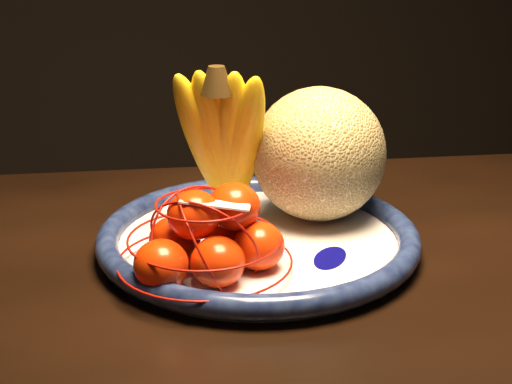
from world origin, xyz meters
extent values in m
cylinder|color=white|center=(-0.22, 0.05, 0.72)|extent=(0.35, 0.35, 0.01)
torus|color=#090F33|center=(-0.22, 0.05, 0.73)|extent=(0.38, 0.38, 0.03)
cylinder|color=white|center=(-0.22, 0.05, 0.72)|extent=(0.17, 0.17, 0.01)
ellipsoid|color=#01025B|center=(-0.15, -0.02, 0.73)|extent=(0.13, 0.14, 0.00)
ellipsoid|color=#01025B|center=(-0.25, 0.14, 0.73)|extent=(0.13, 0.12, 0.00)
ellipsoid|color=#01025B|center=(-0.33, 0.05, 0.73)|extent=(0.12, 0.10, 0.00)
sphere|color=olive|center=(-0.13, 0.10, 0.81)|extent=(0.17, 0.17, 0.17)
ellipsoid|color=yellow|center=(-0.26, 0.12, 0.83)|extent=(0.13, 0.11, 0.21)
ellipsoid|color=yellow|center=(-0.25, 0.12, 0.84)|extent=(0.11, 0.12, 0.21)
ellipsoid|color=yellow|center=(-0.24, 0.12, 0.84)|extent=(0.08, 0.12, 0.21)
ellipsoid|color=yellow|center=(-0.23, 0.11, 0.84)|extent=(0.06, 0.12, 0.21)
ellipsoid|color=yellow|center=(-0.22, 0.11, 0.83)|extent=(0.06, 0.13, 0.21)
cone|color=black|center=(-0.24, 0.12, 0.93)|extent=(0.04, 0.04, 0.03)
ellipsoid|color=#FC2700|center=(-0.35, -0.04, 0.76)|extent=(0.06, 0.06, 0.05)
ellipsoid|color=#FC2700|center=(-0.29, -0.05, 0.76)|extent=(0.06, 0.06, 0.05)
ellipsoid|color=#FC2700|center=(-0.24, -0.02, 0.76)|extent=(0.06, 0.06, 0.05)
ellipsoid|color=#FC2700|center=(-0.32, 0.01, 0.76)|extent=(0.06, 0.06, 0.05)
ellipsoid|color=#FC2700|center=(-0.26, 0.02, 0.76)|extent=(0.06, 0.06, 0.05)
ellipsoid|color=#FC2700|center=(-0.31, -0.02, 0.80)|extent=(0.06, 0.06, 0.05)
ellipsoid|color=#FC2700|center=(-0.26, 0.00, 0.80)|extent=(0.06, 0.06, 0.05)
torus|color=#A41008|center=(-0.29, -0.02, 0.74)|extent=(0.20, 0.20, 0.00)
torus|color=#A41008|center=(-0.29, -0.02, 0.77)|extent=(0.17, 0.17, 0.00)
torus|color=#A41008|center=(-0.29, -0.02, 0.81)|extent=(0.11, 0.11, 0.00)
torus|color=#A41008|center=(-0.29, -0.02, 0.76)|extent=(0.14, 0.10, 0.12)
torus|color=#A41008|center=(-0.29, -0.02, 0.76)|extent=(0.07, 0.13, 0.12)
torus|color=#A41008|center=(-0.29, -0.02, 0.76)|extent=(0.13, 0.12, 0.12)
cube|color=white|center=(-0.29, -0.03, 0.81)|extent=(0.08, 0.05, 0.01)
camera|label=1|loc=(-0.44, -0.76, 1.10)|focal=55.00mm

